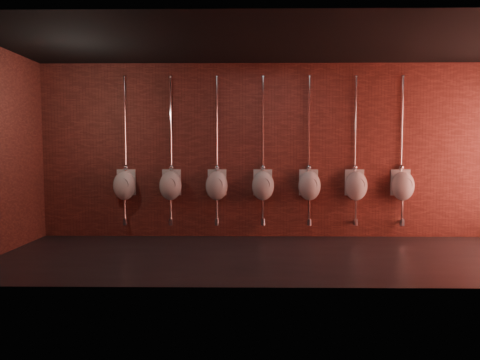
# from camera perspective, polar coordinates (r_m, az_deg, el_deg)

# --- Properties ---
(ground) EXTENTS (8.50, 8.50, 0.00)m
(ground) POSITION_cam_1_polar(r_m,az_deg,el_deg) (6.64, 4.89, -10.07)
(ground) COLOR black
(ground) RESTS_ON ground
(room_shell) EXTENTS (8.54, 3.04, 3.22)m
(room_shell) POSITION_cam_1_polar(r_m,az_deg,el_deg) (6.45, 5.00, 7.54)
(room_shell) COLOR black
(room_shell) RESTS_ON ground
(urinal_0) EXTENTS (0.43, 0.38, 2.72)m
(urinal_0) POSITION_cam_1_polar(r_m,az_deg,el_deg) (8.11, -15.15, -0.64)
(urinal_0) COLOR white
(urinal_0) RESTS_ON ground
(urinal_1) EXTENTS (0.43, 0.38, 2.72)m
(urinal_1) POSITION_cam_1_polar(r_m,az_deg,el_deg) (7.92, -9.25, -0.66)
(urinal_1) COLOR white
(urinal_1) RESTS_ON ground
(urinal_2) EXTENTS (0.43, 0.38, 2.72)m
(urinal_2) POSITION_cam_1_polar(r_m,az_deg,el_deg) (7.82, -3.13, -0.67)
(urinal_2) COLOR white
(urinal_2) RESTS_ON ground
(urinal_3) EXTENTS (0.43, 0.38, 2.72)m
(urinal_3) POSITION_cam_1_polar(r_m,az_deg,el_deg) (7.81, 3.08, -0.68)
(urinal_3) COLOR white
(urinal_3) RESTS_ON ground
(urinal_4) EXTENTS (0.43, 0.38, 2.72)m
(urinal_4) POSITION_cam_1_polar(r_m,az_deg,el_deg) (7.89, 9.24, -0.68)
(urinal_4) COLOR white
(urinal_4) RESTS_ON ground
(urinal_5) EXTENTS (0.43, 0.38, 2.72)m
(urinal_5) POSITION_cam_1_polar(r_m,az_deg,el_deg) (8.06, 15.21, -0.67)
(urinal_5) COLOR white
(urinal_5) RESTS_ON ground
(urinal_6) EXTENTS (0.43, 0.38, 2.72)m
(urinal_6) POSITION_cam_1_polar(r_m,az_deg,el_deg) (8.31, 20.87, -0.65)
(urinal_6) COLOR white
(urinal_6) RESTS_ON ground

